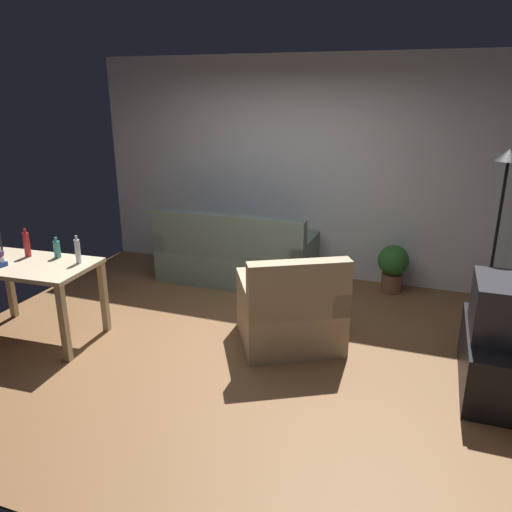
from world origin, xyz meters
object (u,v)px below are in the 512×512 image
Objects in this scene: tv_stand at (492,360)px; bottle_red at (27,244)px; armchair at (291,312)px; bottle_clear at (78,251)px; desk at (30,274)px; tv at (501,307)px; torchiere_lamp at (503,194)px; potted_plant at (393,265)px; couch at (236,258)px; bottle_tall at (57,249)px.

bottle_red is at bearing 95.35° from tv_stand.
armchair is 4.49× the size of bottle_clear.
desk is 4.65× the size of bottle_clear.
armchair is (-1.72, 0.15, -0.38)m from tv.
torchiere_lamp reaches higher than tv.
desk is at bearing -143.13° from potted_plant.
tv is 0.49× the size of desk.
tv_stand is at bearing 152.27° from couch.
bottle_tall reaches higher than armchair.
couch is 1.53× the size of desk.
tv is at bearing 5.35° from bottle_red.
bottle_clear reaches higher than armchair.
armchair is (-1.72, -0.75, -1.09)m from torchiere_lamp.
torchiere_lamp is 8.94× the size of bottle_tall.
desk is at bearing -160.30° from torchiere_lamp.
bottle_tall is at bearing 94.72° from tv.
bottle_tall is (0.29, 0.07, -0.04)m from bottle_red.
armchair is at bearing 129.33° from couch.
tv_stand is 0.89× the size of desk.
desk is 2.17× the size of potted_plant.
torchiere_lamp is 3.88m from bottle_clear.
couch is 1.90m from potted_plant.
tv_stand is at bearing 4.61° from desk.
tv_stand is 1.48m from torchiere_lamp.
bottle_red reaches higher than tv.
couch is at bearing 168.42° from torchiere_lamp.
tv is 3.65m from bottle_clear.
torchiere_lamp is 4.38m from desk.
couch is 3.20m from tv.
potted_plant is at bearing -170.50° from couch.
desk is at bearing -121.98° from bottle_tall.
armchair is 2.31m from bottle_tall.
armchair reaches higher than tv_stand.
bottle_red reaches higher than potted_plant.
tv is 4.11m from desk.
torchiere_lamp is at bearing 0.00° from tv_stand.
armchair is at bearing 15.74° from bottle_clear.
desk is 3.92m from potted_plant.
torchiere_lamp is at bearing 17.10° from bottle_red.
torchiere_lamp reaches higher than bottle_tall.
tv_stand is at bearing -62.30° from potted_plant.
tv and armchair have the same top height.
armchair is (2.34, 0.70, -0.33)m from desk.
bottle_red is 1.37× the size of bottle_tall.
couch is at bearing -170.50° from potted_plant.
bottle_clear reaches higher than desk.
tv_stand is 2.02m from potted_plant.
bottle_red reaches higher than couch.
tv is 4.24m from bottle_red.
tv_stand is 3.97× the size of bottle_red.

